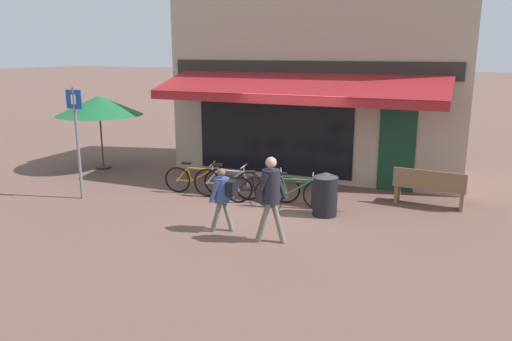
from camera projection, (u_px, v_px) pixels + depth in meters
The scene contains 13 objects.
ground_plane at pixel (279, 207), 11.40m from camera, with size 160.00×160.00×0.00m, color brown.
shop_front at pixel (321, 76), 14.38m from camera, with size 8.12×4.74×5.54m.
bike_rack_rail at pixel (246, 180), 11.98m from camera, with size 3.40×0.04×0.57m.
bicycle_orange at pixel (197, 180), 12.42m from camera, with size 1.67×0.54×0.81m.
bicycle_silver at pixel (227, 183), 12.03m from camera, with size 1.75×0.52×0.84m.
bicycle_black at pixel (262, 189), 11.62m from camera, with size 1.70×0.78×0.83m.
bicycle_green at pixel (293, 192), 11.27m from camera, with size 1.74×0.68×0.83m.
pedestrian_adult at pixel (271, 191), 9.11m from camera, with size 0.59×0.49×1.65m.
pedestrian_child at pixel (223, 193), 9.72m from camera, with size 0.52×0.50×1.29m.
litter_bin at pixel (325, 194), 10.76m from camera, with size 0.54×0.54×0.96m.
parking_sign at pixel (77, 132), 11.72m from camera, with size 0.44×0.07×2.67m.
cafe_parasol at pixel (99, 106), 14.74m from camera, with size 2.54×2.54×2.20m.
park_bench at pixel (429, 187), 11.39m from camera, with size 1.63×0.58×0.87m.
Camera 1 is at (3.78, -10.22, 3.50)m, focal length 35.00 mm.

